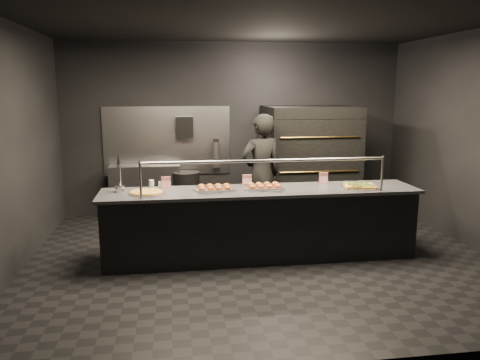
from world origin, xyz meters
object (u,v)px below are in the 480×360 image
Objects in this scene: fire_extinguisher at (216,154)px; towel_dispenser at (184,127)px; service_counter at (261,223)px; worker at (261,174)px; pizza_oven at (309,162)px; prep_shelf at (146,191)px; beer_tap at (120,181)px; square_pizza at (360,186)px; slider_tray_a at (214,188)px; trash_bin at (186,194)px; slider_tray_b at (264,187)px; round_pizza at (147,192)px.

towel_dispenser is at bearing -178.96° from fire_extinguisher.
worker is (0.22, 1.13, 0.45)m from service_counter.
pizza_oven is at bearing -158.20° from worker.
towel_dispenser reaches higher than prep_shelf.
beer_tap is (-2.98, -1.79, 0.09)m from pizza_oven.
fire_extinguisher is 1.03× the size of square_pizza.
square_pizza is at bearing -2.57° from slider_tray_a.
trash_bin is at bearing -160.12° from fire_extinguisher.
pizza_oven is 3.33× the size of slider_tray_b.
square_pizza is at bearing -86.75° from pizza_oven.
prep_shelf is at bearing 170.36° from trash_bin.
slider_tray_b is (0.65, 0.01, 0.00)m from slider_tray_a.
beer_tap reaches higher than trash_bin.
pizza_oven is 2.23m from towel_dispenser.
prep_shelf is 1.31m from towel_dispenser.
worker reaches higher than fire_extinguisher.
pizza_oven is 2.20m from slider_tray_b.
worker is (0.82, 1.11, -0.03)m from slider_tray_a.
beer_tap is (-1.43, -2.29, -0.00)m from fire_extinguisher.
towel_dispenser is 2.49m from beer_tap.
prep_shelf is 2.40m from round_pizza.
prep_shelf is at bearing 85.22° from beer_tap.
pizza_oven is at bearing -8.17° from trash_bin.
trash_bin is (0.70, -0.12, -0.06)m from prep_shelf.
round_pizza is 1.50m from slider_tray_b.
slider_tray_b is (1.50, 0.06, 0.01)m from round_pizza.
slider_tray_a reaches higher than prep_shelf.
towel_dispenser is (0.70, 0.07, 1.10)m from prep_shelf.
beer_tap is at bearing -122.08° from fire_extinguisher.
beer_tap is 0.98× the size of square_pizza.
round_pizza is 0.81× the size of slider_tray_a.
slider_tray_a reaches higher than square_pizza.
fire_extinguisher is 0.90× the size of slider_tray_a.
square_pizza reaches higher than trash_bin.
slider_tray_b is 2.43m from trash_bin.
beer_tap is at bearing 157.01° from round_pizza.
prep_shelf is 2.13× the size of slider_tray_a.
towel_dispenser reaches higher than square_pizza.
slider_tray_a is at bearing 37.51° from worker.
fire_extinguisher is (0.55, 0.01, -0.49)m from towel_dispenser.
towel_dispenser is at bearing 110.63° from service_counter.
prep_shelf is at bearing 124.59° from service_counter.
worker is at bearing -142.04° from pizza_oven.
round_pizza is (-0.55, -2.42, -0.61)m from towel_dispenser.
slider_tray_a is 1.14× the size of square_pizza.
beer_tap is at bearing 175.68° from slider_tray_a.
prep_shelf is 0.71m from trash_bin.
pizza_oven reaches higher than square_pizza.
service_counter is 11.71× the size of towel_dispenser.
pizza_oven is 3.94× the size of beer_tap.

